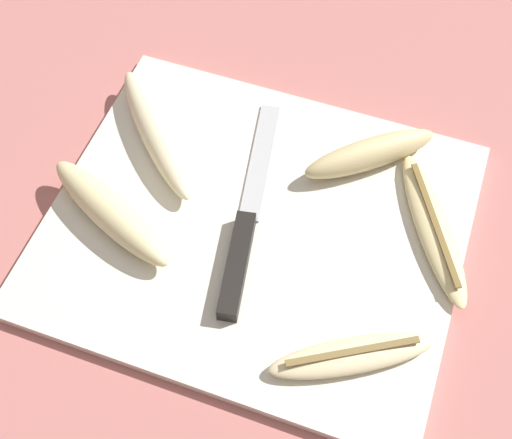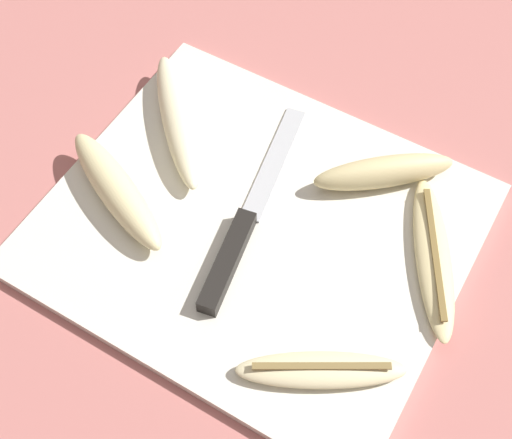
# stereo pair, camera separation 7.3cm
# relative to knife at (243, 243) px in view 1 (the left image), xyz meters

# --- Properties ---
(ground_plane) EXTENTS (4.00, 4.00, 0.00)m
(ground_plane) POSITION_rel_knife_xyz_m (0.00, 0.03, -0.02)
(ground_plane) COLOR #B76B66
(cutting_board) EXTENTS (0.43, 0.37, 0.01)m
(cutting_board) POSITION_rel_knife_xyz_m (0.00, 0.03, -0.01)
(cutting_board) COLOR silver
(cutting_board) RESTS_ON ground_plane
(knife) EXTENTS (0.07, 0.27, 0.02)m
(knife) POSITION_rel_knife_xyz_m (0.00, 0.00, 0.00)
(knife) COLOR black
(knife) RESTS_ON cutting_board
(banana_cream_curved) EXTENTS (0.15, 0.11, 0.02)m
(banana_cream_curved) POSITION_rel_knife_xyz_m (0.14, -0.08, 0.00)
(banana_cream_curved) COLOR beige
(banana_cream_curved) RESTS_ON cutting_board
(banana_soft_right) EXTENTS (0.18, 0.11, 0.03)m
(banana_soft_right) POSITION_rel_knife_xyz_m (-0.14, -0.02, 0.01)
(banana_soft_right) COLOR beige
(banana_soft_right) RESTS_ON cutting_board
(banana_mellow_near) EXTENTS (0.14, 0.12, 0.04)m
(banana_mellow_near) POSITION_rel_knife_xyz_m (0.09, 0.14, 0.01)
(banana_mellow_near) COLOR beige
(banana_mellow_near) RESTS_ON cutting_board
(banana_ripe_center) EXTENTS (0.12, 0.18, 0.02)m
(banana_ripe_center) POSITION_rel_knife_xyz_m (0.18, 0.08, 0.00)
(banana_ripe_center) COLOR beige
(banana_ripe_center) RESTS_ON cutting_board
(banana_bright_far) EXTENTS (0.16, 0.17, 0.03)m
(banana_bright_far) POSITION_rel_knife_xyz_m (-0.14, 0.10, 0.01)
(banana_bright_far) COLOR beige
(banana_bright_far) RESTS_ON cutting_board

